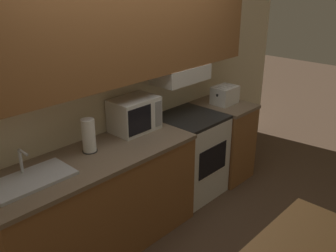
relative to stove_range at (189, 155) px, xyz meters
The scene contains 9 objects.
ground_plane 0.86m from the stove_range, 155.21° to the left, with size 16.00×16.00×0.00m, color #4C3828.
wall_back 1.28m from the stove_range, 159.99° to the left, with size 5.35×0.38×2.55m.
lower_counter_main 1.24m from the stove_range, behind, with size 1.83×0.67×0.90m.
lower_counter_right_stub 0.57m from the stove_range, ahead, with size 0.49×0.67×0.90m.
stove_range is the anchor object (origin of this frame).
microwave 0.89m from the stove_range, 167.33° to the left, with size 0.43×0.30×0.31m.
toaster 0.80m from the stove_range, ahead, with size 0.29×0.22×0.20m.
sink_basin 1.83m from the stove_range, behind, with size 0.58×0.33×0.22m.
paper_towel_roll 1.34m from the stove_range, behind, with size 0.13×0.13×0.29m.
Camera 1 is at (-2.12, -2.61, 2.27)m, focal length 40.00 mm.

